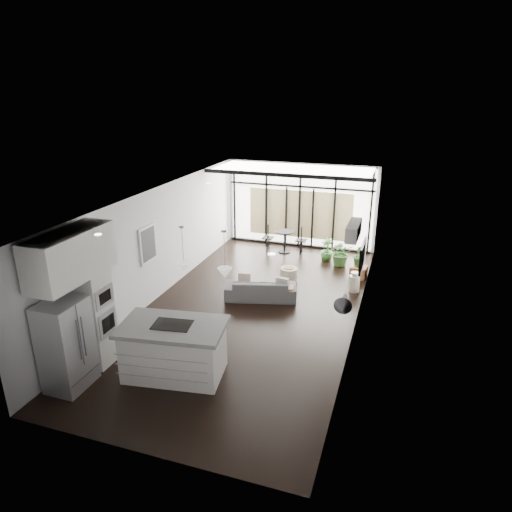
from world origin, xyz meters
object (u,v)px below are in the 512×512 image
Objects in this scene: island at (174,350)px; tv at (363,256)px; sofa at (261,286)px; milk_can at (354,282)px; fridge at (66,345)px; console_bench at (269,293)px; pouf at (289,275)px.

tv reaches higher than island.
milk_can is (2.22, 1.18, -0.08)m from sofa.
island is 1.88m from fridge.
island is 3.50× the size of milk_can.
island is 3.67m from sofa.
console_bench is at bearing 62.03° from fridge.
milk_can is (2.74, 4.81, -0.25)m from island.
fridge is (-1.62, -0.90, 0.31)m from island.
console_bench is at bearing -97.02° from pouf.
pouf is at bearing 71.10° from console_bench.
milk_can is at bearing 20.19° from console_bench.
tv is at bearing 0.49° from console_bench.
sofa is at bearing -170.17° from tv.
milk_can is at bearing 52.66° from fridge.
fridge is 6.75m from tv.
island is at bearing -100.60° from pouf.
sofa is 2.64m from tv.
fridge is 1.51× the size of tv.
sofa is 3.76× the size of pouf.
console_bench reaches higher than pouf.
console_bench is at bearing -147.93° from milk_can.
milk_can is (1.98, 1.24, 0.07)m from console_bench.
sofa is 1.37m from pouf.
sofa is 3.32× the size of milk_can.
sofa is (2.14, 4.53, -0.48)m from fridge.
console_bench is 1.38m from pouf.
island is 5.07m from tv.
console_bench is 2.58× the size of pouf.
island is 3.96× the size of pouf.
tv is (2.19, 0.48, 1.10)m from console_bench.
pouf is (0.17, 1.37, -0.01)m from console_bench.
pouf is (2.54, 5.83, -0.64)m from fridge.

